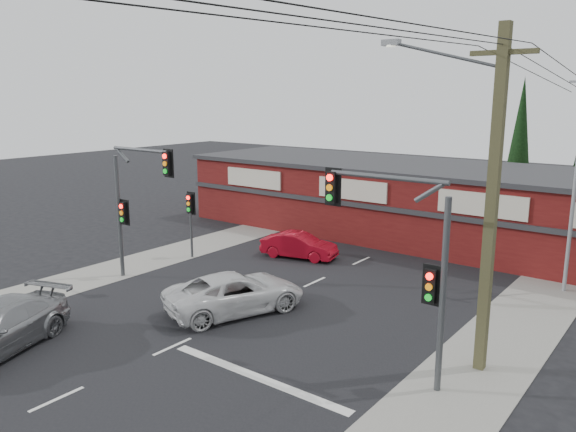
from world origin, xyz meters
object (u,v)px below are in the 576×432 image
Objects in this scene: red_sedan at (299,245)px; utility_pole at (488,192)px; white_suv at (236,293)px; shop_building at (402,199)px.

utility_pole is (11.20, -6.27, 4.76)m from red_sedan.
shop_building is at bearing -66.16° from white_suv.
white_suv is at bearing -174.97° from red_sedan.
red_sedan is (-2.36, 7.31, -0.11)m from white_suv.
white_suv is 0.20× the size of shop_building.
white_suv is 7.69m from red_sedan.
utility_pole is (8.83, 1.04, 4.65)m from white_suv.
shop_building is (1.84, 7.73, 1.50)m from red_sedan.
red_sedan is 8.08m from shop_building.
utility_pole is at bearing -151.43° from white_suv.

